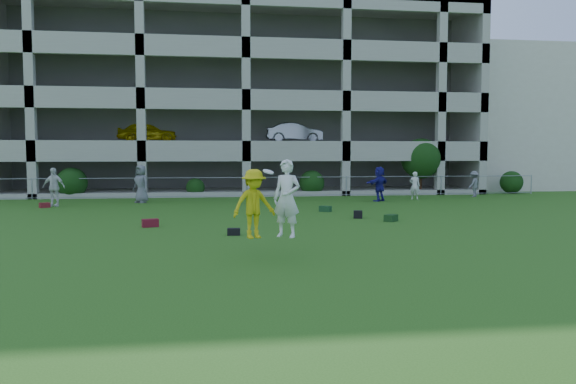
{
  "coord_description": "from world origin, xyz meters",
  "views": [
    {
      "loc": [
        -2.17,
        -13.92,
        2.59
      ],
      "look_at": [
        0.21,
        3.0,
        1.4
      ],
      "focal_mm": 35.0,
      "sensor_mm": 36.0,
      "label": 1
    }
  ],
  "objects": [
    {
      "name": "bystander_f",
      "position": [
        13.26,
        17.21,
        0.76
      ],
      "size": [
        1.14,
        1.03,
        1.53
      ],
      "primitive_type": "imported",
      "rotation": [
        0.0,
        0.0,
        3.75
      ],
      "color": "slate",
      "rests_on": "ground"
    },
    {
      "name": "bag_red_f",
      "position": [
        -9.91,
        13.85,
        0.12
      ],
      "size": [
        0.53,
        0.49,
        0.24
      ],
      "primitive_type": "cube",
      "rotation": [
        0.0,
        0.0,
        0.61
      ],
      "color": "#611A10",
      "rests_on": "ground"
    },
    {
      "name": "ground",
      "position": [
        0.0,
        0.0,
        0.0
      ],
      "size": [
        100.0,
        100.0,
        0.0
      ],
      "primitive_type": "plane",
      "color": "#235114",
      "rests_on": "ground"
    },
    {
      "name": "bag_green_c",
      "position": [
        4.64,
        6.47,
        0.13
      ],
      "size": [
        0.61,
        0.6,
        0.26
      ],
      "primitive_type": "cube",
      "rotation": [
        0.0,
        0.0,
        0.74
      ],
      "color": "#143816",
      "rests_on": "ground"
    },
    {
      "name": "bystander_c",
      "position": [
        -5.69,
        15.91,
        0.98
      ],
      "size": [
        1.13,
        1.1,
        1.96
      ],
      "primitive_type": "imported",
      "rotation": [
        0.0,
        0.0,
        -0.72
      ],
      "color": "slate",
      "rests_on": "ground"
    },
    {
      "name": "bag_red_a",
      "position": [
        -4.24,
        6.08,
        0.14
      ],
      "size": [
        0.61,
        0.44,
        0.28
      ],
      "primitive_type": "cube",
      "rotation": [
        0.0,
        0.0,
        0.29
      ],
      "color": "#580F16",
      "rests_on": "ground"
    },
    {
      "name": "bystander_d",
      "position": [
        6.87,
        15.15,
        0.93
      ],
      "size": [
        1.7,
        1.5,
        1.87
      ],
      "primitive_type": "imported",
      "rotation": [
        0.0,
        0.0,
        3.81
      ],
      "color": "navy",
      "rests_on": "ground"
    },
    {
      "name": "bag_green_g",
      "position": [
        2.89,
        10.27,
        0.12
      ],
      "size": [
        0.58,
        0.54,
        0.25
      ],
      "primitive_type": "cube",
      "rotation": [
        0.0,
        0.0,
        -0.62
      ],
      "color": "#153413",
      "rests_on": "ground"
    },
    {
      "name": "bystander_e",
      "position": [
        9.15,
        15.96,
        0.78
      ],
      "size": [
        0.67,
        0.57,
        1.55
      ],
      "primitive_type": "imported",
      "rotation": [
        0.0,
        0.0,
        2.73
      ],
      "color": "silver",
      "rests_on": "ground"
    },
    {
      "name": "stucco_building",
      "position": [
        23.0,
        28.0,
        5.0
      ],
      "size": [
        16.0,
        14.0,
        10.0
      ],
      "primitive_type": "cube",
      "color": "beige",
      "rests_on": "ground"
    },
    {
      "name": "crate_d",
      "position": [
        3.67,
        7.64,
        0.15
      ],
      "size": [
        0.43,
        0.43,
        0.3
      ],
      "primitive_type": "cube",
      "rotation": [
        0.0,
        0.0,
        -0.26
      ],
      "color": "black",
      "rests_on": "ground"
    },
    {
      "name": "parking_garage",
      "position": [
        -0.01,
        27.7,
        6.01
      ],
      "size": [
        30.0,
        14.0,
        12.0
      ],
      "color": "#9E998C",
      "rests_on": "ground"
    },
    {
      "name": "fence",
      "position": [
        0.0,
        19.0,
        0.61
      ],
      "size": [
        36.06,
        0.06,
        1.2
      ],
      "color": "gray",
      "rests_on": "ground"
    },
    {
      "name": "bag_black_b",
      "position": [
        -1.42,
        3.7,
        0.11
      ],
      "size": [
        0.42,
        0.28,
        0.22
      ],
      "primitive_type": "cube",
      "rotation": [
        0.0,
        0.0,
        -0.08
      ],
      "color": "black",
      "rests_on": "ground"
    },
    {
      "name": "bystander_b",
      "position": [
        -9.67,
        14.55,
        0.94
      ],
      "size": [
        1.17,
        0.67,
        1.88
      ],
      "primitive_type": "imported",
      "rotation": [
        0.0,
        0.0,
        -0.2
      ],
      "color": "silver",
      "rests_on": "ground"
    },
    {
      "name": "shrub_row",
      "position": [
        4.59,
        19.7,
        1.51
      ],
      "size": [
        34.38,
        2.52,
        3.5
      ],
      "color": "#163D11",
      "rests_on": "ground"
    },
    {
      "name": "frisbee_contest",
      "position": [
        -0.82,
        -0.13,
        1.38
      ],
      "size": [
        1.83,
        1.17,
        1.97
      ],
      "color": "gold",
      "rests_on": "ground"
    }
  ]
}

